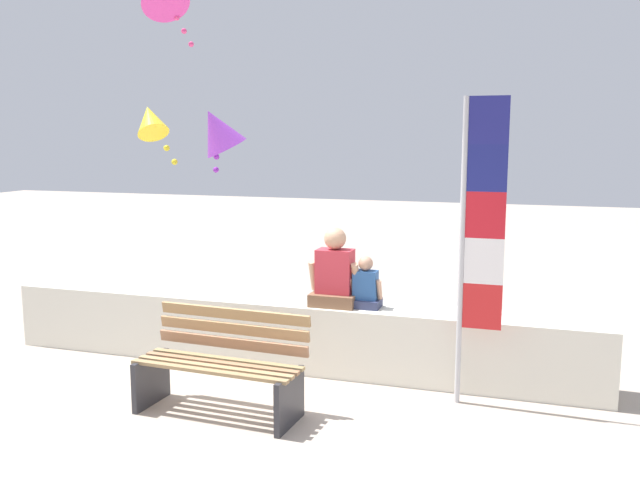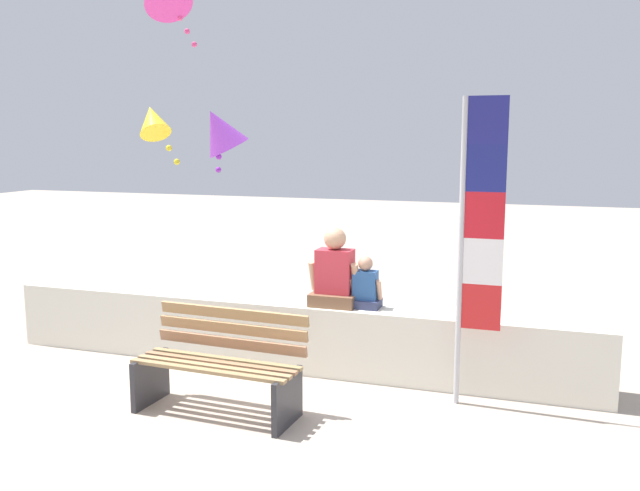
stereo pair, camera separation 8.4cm
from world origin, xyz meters
name	(u,v)px [view 2 (the right image)]	position (x,y,z in m)	size (l,w,h in m)	color
ground_plane	(253,397)	(0.00, 0.00, 0.00)	(40.00, 40.00, 0.00)	#B0A190
seawall_ledge	(290,333)	(0.00, 0.97, 0.35)	(6.40, 0.58, 0.71)	silver
park_bench	(220,366)	(-0.13, -0.39, 0.41)	(1.52, 0.68, 0.88)	#9C7D53
person_adult	(335,275)	(0.51, 0.93, 1.02)	(0.52, 0.38, 0.80)	brown
person_child	(365,288)	(0.83, 0.93, 0.91)	(0.34, 0.25, 0.52)	navy
flag_banner	(475,231)	(1.94, 0.47, 1.60)	(0.39, 0.05, 2.75)	#B7B7BC
kite_yellow	(153,120)	(-2.33, 2.17, 2.61)	(0.69, 0.67, 0.86)	yellow
kite_purple	(220,130)	(-1.65, 2.69, 2.50)	(0.95, 0.90, 0.95)	purple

